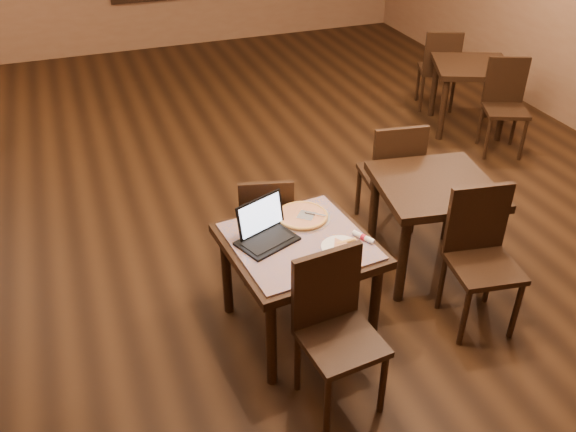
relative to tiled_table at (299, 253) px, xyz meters
name	(u,v)px	position (x,y,z in m)	size (l,w,h in m)	color
ground	(257,202)	(0.25, 1.73, -0.66)	(10.00, 10.00, 0.00)	black
tiled_table	(299,253)	(0.00, 0.00, 0.00)	(1.01, 1.01, 0.76)	black
chair_main_near	(334,322)	(-0.01, -0.61, -0.08)	(0.49, 0.49, 1.02)	black
chair_main_far	(266,222)	(-0.02, 0.62, -0.14)	(0.49, 0.49, 0.92)	black
laptop	(264,229)	(-0.20, 0.11, 0.17)	(0.44, 0.41, 0.25)	black
plate	(341,248)	(0.22, -0.18, 0.11)	(0.26, 0.26, 0.01)	white
pizza_slice	(341,246)	(0.22, -0.18, 0.13)	(0.17, 0.17, 0.02)	#D0BA8B
pizza_pan	(302,217)	(0.12, 0.24, 0.11)	(0.39, 0.39, 0.01)	silver
pizza_whole	(302,215)	(0.12, 0.24, 0.12)	(0.35, 0.35, 0.02)	#D0BA8B
spatula	(306,215)	(0.14, 0.22, 0.13)	(0.11, 0.26, 0.01)	silver
napkin_roll	(364,237)	(0.40, -0.14, 0.12)	(0.11, 0.16, 0.04)	white
other_table_a	(471,75)	(3.05, 2.47, -0.02)	(1.08, 1.08, 0.77)	black
other_table_a_chair_near	(505,100)	(3.09, 1.89, -0.10)	(0.57, 0.57, 1.00)	black
other_table_a_chair_far	(439,66)	(3.02, 3.06, -0.10)	(0.57, 0.57, 1.00)	black
other_table_c	(433,198)	(1.21, 0.30, 0.00)	(0.97, 0.97, 0.80)	black
other_table_c_chair_near	(480,250)	(1.23, -0.30, -0.08)	(0.51, 0.51, 1.03)	black
other_table_c_chair_far	(392,171)	(1.20, 0.90, -0.08)	(0.51, 0.51, 1.03)	black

